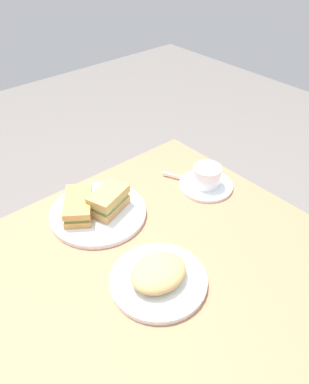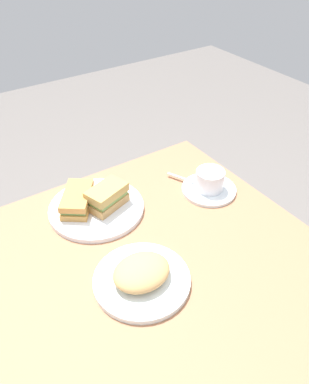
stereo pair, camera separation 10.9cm
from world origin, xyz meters
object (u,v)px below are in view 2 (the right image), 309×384
at_px(sandwich_plate, 97,208).
at_px(spoon, 186,179).
at_px(coffee_cup, 210,179).
at_px(sandwich_back, 77,199).
at_px(coffee_saucer, 209,189).
at_px(side_plate, 142,280).
at_px(dining_table, 85,330).
at_px(sandwich_front, 107,197).

relative_size(sandwich_plate, spoon, 2.85).
bearing_deg(coffee_cup, sandwich_back, -20.34).
height_order(coffee_saucer, side_plate, side_plate).
relative_size(sandwich_plate, coffee_cup, 2.53).
bearing_deg(coffee_saucer, coffee_cup, -118.84).
distance_m(sandwich_plate, coffee_cup, 0.34).
bearing_deg(dining_table, coffee_saucer, -161.85).
bearing_deg(side_plate, sandwich_back, -87.61).
distance_m(dining_table, sandwich_plate, 0.34).
bearing_deg(sandwich_front, coffee_cup, 162.66).
distance_m(sandwich_plate, sandwich_front, 0.05).
relative_size(sandwich_plate, sandwich_back, 1.78).
relative_size(sandwich_back, spoon, 1.60).
distance_m(coffee_cup, spoon, 0.08).
xyz_separation_m(coffee_cup, side_plate, (0.35, 0.18, -0.04)).
xyz_separation_m(coffee_saucer, spoon, (0.03, -0.07, 0.01)).
bearing_deg(sandwich_front, coffee_saucer, 162.36).
bearing_deg(side_plate, dining_table, -6.03).
relative_size(sandwich_plate, side_plate, 1.19).
xyz_separation_m(sandwich_plate, coffee_cup, (-0.32, 0.11, 0.04)).
bearing_deg(sandwich_back, spoon, 168.63).
bearing_deg(sandwich_back, dining_table, 65.96).
bearing_deg(coffee_saucer, side_plate, 27.00).
distance_m(spoon, side_plate, 0.40).
xyz_separation_m(sandwich_plate, sandwich_front, (-0.03, 0.01, 0.04)).
bearing_deg(dining_table, coffee_cup, -161.72).
distance_m(dining_table, sandwich_back, 0.35).
relative_size(sandwich_front, spoon, 1.36).
relative_size(coffee_saucer, coffee_cup, 1.54).
bearing_deg(coffee_cup, sandwich_plate, -18.15).
bearing_deg(spoon, sandwich_front, -5.09).
relative_size(dining_table, coffee_saucer, 7.63).
relative_size(sandwich_plate, coffee_saucer, 1.64).
xyz_separation_m(dining_table, coffee_cup, (-0.50, -0.17, 0.13)).
bearing_deg(coffee_saucer, sandwich_back, -20.58).
height_order(dining_table, sandwich_plate, sandwich_plate).
height_order(dining_table, spoon, spoon).
bearing_deg(sandwich_front, sandwich_plate, -25.87).
bearing_deg(sandwich_back, coffee_cup, 159.66).
distance_m(sandwich_front, coffee_cup, 0.31).
distance_m(sandwich_front, coffee_saucer, 0.31).
distance_m(coffee_cup, side_plate, 0.40).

